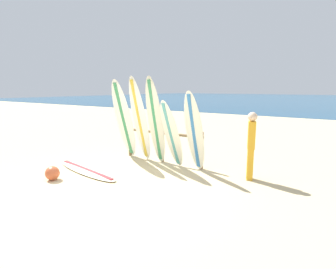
# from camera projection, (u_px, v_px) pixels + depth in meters

# --- Properties ---
(ground_plane) EXTENTS (120.00, 120.00, 0.00)m
(ground_plane) POSITION_uv_depth(u_px,v_px,m) (113.00, 186.00, 6.15)
(ground_plane) COLOR #D3BC8C
(ocean_water) EXTENTS (120.00, 80.00, 0.01)m
(ocean_water) POSITION_uv_depth(u_px,v_px,m) (324.00, 99.00, 53.37)
(ocean_water) COLOR navy
(ocean_water) RESTS_ON ground
(surfboard_rack) EXTENTS (2.77, 0.09, 1.05)m
(surfboard_rack) POSITION_uv_depth(u_px,v_px,m) (162.00, 140.00, 8.10)
(surfboard_rack) COLOR olive
(surfboard_rack) RESTS_ON ground
(surfboard_leaning_far_left) EXTENTS (0.73, 1.08, 2.52)m
(surfboard_leaning_far_left) POSITION_uv_depth(u_px,v_px,m) (124.00, 120.00, 8.34)
(surfboard_leaning_far_left) COLOR white
(surfboard_leaning_far_left) RESTS_ON ground
(surfboard_leaning_left) EXTENTS (0.62, 0.75, 2.61)m
(surfboard_leaning_left) POSITION_uv_depth(u_px,v_px,m) (140.00, 119.00, 8.06)
(surfboard_leaning_left) COLOR white
(surfboard_leaning_left) RESTS_ON ground
(surfboard_leaning_center_left) EXTENTS (0.52, 0.66, 2.59)m
(surfboard_leaning_center_left) POSITION_uv_depth(u_px,v_px,m) (155.00, 121.00, 7.73)
(surfboard_leaning_center_left) COLOR silver
(surfboard_leaning_center_left) RESTS_ON ground
(surfboard_leaning_center) EXTENTS (0.70, 0.84, 1.95)m
(surfboard_leaning_center) POSITION_uv_depth(u_px,v_px,m) (172.00, 134.00, 7.38)
(surfboard_leaning_center) COLOR white
(surfboard_leaning_center) RESTS_ON ground
(surfboard_leaning_center_right) EXTENTS (0.62, 0.69, 2.19)m
(surfboard_leaning_center_right) POSITION_uv_depth(u_px,v_px,m) (194.00, 132.00, 7.06)
(surfboard_leaning_center_right) COLOR white
(surfboard_leaning_center_right) RESTS_ON ground
(surfboard_lying_on_sand) EXTENTS (2.65, 0.92, 0.08)m
(surfboard_lying_on_sand) POSITION_uv_depth(u_px,v_px,m) (86.00, 170.00, 7.24)
(surfboard_lying_on_sand) COLOR silver
(surfboard_lying_on_sand) RESTS_ON ground
(beachgoer_standing) EXTENTS (0.25, 0.31, 1.68)m
(beachgoer_standing) POSITION_uv_depth(u_px,v_px,m) (251.00, 143.00, 6.48)
(beachgoer_standing) COLOR gold
(beachgoer_standing) RESTS_ON ground
(beach_ball) EXTENTS (0.34, 0.34, 0.34)m
(beach_ball) POSITION_uv_depth(u_px,v_px,m) (52.00, 173.00, 6.56)
(beach_ball) COLOR #CC5933
(beach_ball) RESTS_ON ground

